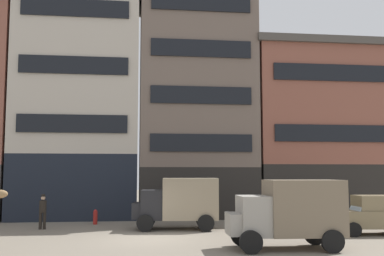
{
  "coord_description": "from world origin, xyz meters",
  "views": [
    {
      "loc": [
        -0.39,
        -20.48,
        2.88
      ],
      "look_at": [
        2.36,
        2.16,
        5.13
      ],
      "focal_mm": 42.83,
      "sensor_mm": 36.0,
      "label": 1
    }
  ],
  "objects": [
    {
      "name": "building_far_right",
      "position": [
        12.25,
        10.79,
        6.01
      ],
      "size": [
        9.81,
        6.65,
        11.94
      ],
      "color": "black",
      "rests_on": "ground_plane"
    },
    {
      "name": "building_center_right",
      "position": [
        3.63,
        10.78,
        7.94
      ],
      "size": [
        8.13,
        6.65,
        15.8
      ],
      "color": "black",
      "rests_on": "ground_plane"
    },
    {
      "name": "ground_plane",
      "position": [
        0.0,
        0.0,
        0.0
      ],
      "size": [
        120.0,
        120.0,
        0.0
      ],
      "primitive_type": "plane",
      "color": "slate"
    },
    {
      "name": "fire_hydrant_curbside",
      "position": [
        -2.67,
        6.2,
        0.43
      ],
      "size": [
        0.24,
        0.24,
        0.83
      ],
      "color": "maroon",
      "rests_on": "ground_plane"
    },
    {
      "name": "pedestrian_officer",
      "position": [
        -5.17,
        4.18,
        0.98
      ],
      "size": [
        0.39,
        0.39,
        1.79
      ],
      "color": "black",
      "rests_on": "ground_plane"
    },
    {
      "name": "sedan_dark",
      "position": [
        10.74,
        0.23,
        0.91
      ],
      "size": [
        3.84,
        2.14,
        1.83
      ],
      "color": "#7A6B4C",
      "rests_on": "ground_plane"
    },
    {
      "name": "building_center_left",
      "position": [
        -4.25,
        10.79,
        7.74
      ],
      "size": [
        8.33,
        6.65,
        15.39
      ],
      "color": "black",
      "rests_on": "ground_plane"
    },
    {
      "name": "delivery_truck_far",
      "position": [
        5.42,
        -3.32,
        1.42
      ],
      "size": [
        4.42,
        2.29,
        2.62
      ],
      "color": "gray",
      "rests_on": "ground_plane"
    },
    {
      "name": "delivery_truck_near",
      "position": [
        1.81,
        3.29,
        1.42
      ],
      "size": [
        4.48,
        2.44,
        2.62
      ],
      "color": "black",
      "rests_on": "ground_plane"
    }
  ]
}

